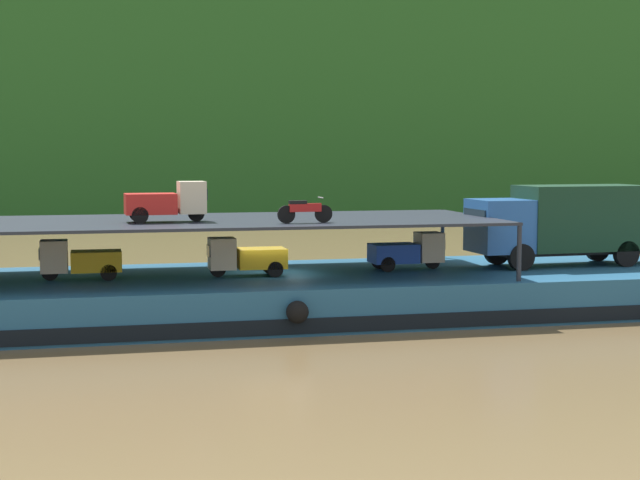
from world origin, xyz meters
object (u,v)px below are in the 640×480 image
(cargo_barge, at_px, (273,295))
(mini_truck_lower_fore, at_px, (408,251))
(covered_lorry, at_px, (562,222))
(mini_truck_upper_mid, at_px, (167,202))
(motorcycle_upper_port, at_px, (304,210))
(mini_truck_lower_aft, at_px, (79,260))
(mini_truck_lower_mid, at_px, (246,257))

(cargo_barge, xyz_separation_m, mini_truck_lower_fore, (5.17, 0.24, 1.44))
(covered_lorry, bearing_deg, mini_truck_upper_mid, -176.81)
(mini_truck_upper_mid, height_order, motorcycle_upper_port, mini_truck_upper_mid)
(covered_lorry, relative_size, mini_truck_lower_aft, 2.88)
(cargo_barge, bearing_deg, covered_lorry, 0.47)
(mini_truck_lower_aft, relative_size, mini_truck_lower_mid, 1.00)
(cargo_barge, distance_m, mini_truck_lower_aft, 6.88)
(mini_truck_lower_mid, bearing_deg, covered_lorry, 1.81)
(covered_lorry, bearing_deg, mini_truck_lower_mid, -178.19)
(motorcycle_upper_port, bearing_deg, cargo_barge, 106.95)
(mini_truck_lower_fore, bearing_deg, mini_truck_upper_mid, -173.71)
(covered_lorry, bearing_deg, cargo_barge, -179.53)
(cargo_barge, bearing_deg, motorcycle_upper_port, -73.05)
(cargo_barge, distance_m, mini_truck_lower_fore, 5.37)
(mini_truck_lower_fore, bearing_deg, cargo_barge, -177.39)
(covered_lorry, height_order, mini_truck_lower_aft, covered_lorry)
(mini_truck_upper_mid, xyz_separation_m, motorcycle_upper_port, (4.46, -1.51, -0.26))
(mini_truck_lower_aft, xyz_separation_m, motorcycle_upper_port, (7.41, -2.35, 1.74))
(mini_truck_lower_mid, distance_m, motorcycle_upper_port, 3.13)
(mini_truck_lower_mid, xyz_separation_m, mini_truck_upper_mid, (-2.75, -0.45, 2.00))
(mini_truck_upper_mid, bearing_deg, motorcycle_upper_port, -18.67)
(mini_truck_upper_mid, bearing_deg, covered_lorry, 3.19)
(mini_truck_lower_mid, relative_size, motorcycle_upper_port, 1.44)
(mini_truck_lower_aft, xyz_separation_m, mini_truck_lower_fore, (11.90, 0.15, 0.00))
(mini_truck_lower_fore, bearing_deg, covered_lorry, -1.33)
(mini_truck_lower_mid, xyz_separation_m, mini_truck_lower_fore, (6.19, 0.53, 0.00))
(covered_lorry, distance_m, mini_truck_lower_aft, 18.09)
(mini_truck_lower_aft, bearing_deg, motorcycle_upper_port, -17.55)
(mini_truck_lower_mid, height_order, mini_truck_lower_fore, same)
(motorcycle_upper_port, bearing_deg, mini_truck_upper_mid, 161.33)
(cargo_barge, height_order, mini_truck_lower_mid, mini_truck_lower_mid)
(mini_truck_upper_mid, bearing_deg, cargo_barge, 11.24)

